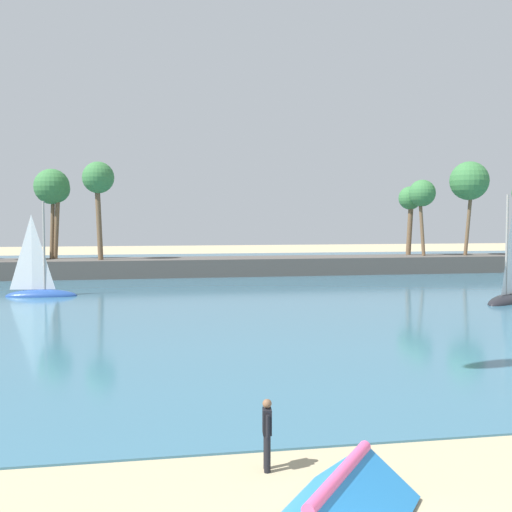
{
  "coord_description": "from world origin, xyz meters",
  "views": [
    {
      "loc": [
        -4.91,
        -7.96,
        5.77
      ],
      "look_at": [
        -0.97,
        13.2,
        4.51
      ],
      "focal_mm": 45.01,
      "sensor_mm": 36.0,
      "label": 1
    }
  ],
  "objects": [
    {
      "name": "person_at_waterline",
      "position": [
        -2.03,
        6.12,
        0.89
      ],
      "size": [
        0.24,
        0.55,
        1.67
      ],
      "color": "black",
      "rests_on": "ground"
    },
    {
      "name": "sea",
      "position": [
        0.0,
        51.9,
        0.03
      ],
      "size": [
        220.0,
        89.28,
        0.06
      ],
      "primitive_type": "cube",
      "color": "#386B84",
      "rests_on": "ground"
    },
    {
      "name": "palm_headland",
      "position": [
        1.21,
        56.58,
        2.73
      ],
      "size": [
        87.89,
        6.34,
        11.92
      ],
      "color": "#514C47",
      "rests_on": "ground"
    },
    {
      "name": "folded_kite",
      "position": [
        -1.22,
        3.28,
        0.7
      ],
      "size": [
        3.94,
        4.19,
        1.05
      ],
      "color": "#237FD1",
      "rests_on": "ground"
    },
    {
      "name": "sailboat_mid_bay",
      "position": [
        20.08,
        31.85,
        0.77
      ],
      "size": [
        5.28,
        4.64,
        7.88
      ],
      "color": "black",
      "rests_on": "sea"
    },
    {
      "name": "sailboat_near_shore",
      "position": [
        -11.97,
        41.05,
        0.74
      ],
      "size": [
        5.31,
        2.05,
        7.52
      ],
      "color": "#234793",
      "rests_on": "sea"
    }
  ]
}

